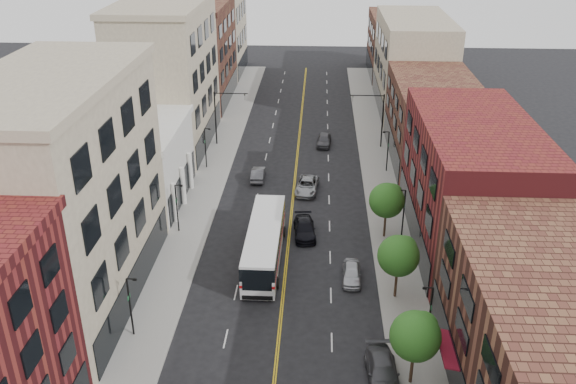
% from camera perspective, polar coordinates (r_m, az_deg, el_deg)
% --- Properties ---
extents(sidewalk_left, '(4.00, 110.00, 0.15)m').
position_cam_1_polar(sidewalk_left, '(71.08, -7.51, 0.67)').
color(sidewalk_left, gray).
rests_on(sidewalk_left, ground).
extents(sidewalk_right, '(4.00, 110.00, 0.15)m').
position_cam_1_polar(sidewalk_right, '(70.34, 8.74, 0.31)').
color(sidewalk_right, gray).
rests_on(sidewalk_right, ground).
extents(bldg_l_tanoffice, '(10.00, 22.00, 18.00)m').
position_cam_1_polar(bldg_l_tanoffice, '(50.25, -20.30, -0.58)').
color(bldg_l_tanoffice, gray).
rests_on(bldg_l_tanoffice, ground).
extents(bldg_l_white, '(10.00, 14.00, 8.00)m').
position_cam_1_polar(bldg_l_white, '(67.59, -14.13, 2.37)').
color(bldg_l_white, silver).
rests_on(bldg_l_white, ground).
extents(bldg_l_far_a, '(10.00, 20.00, 18.00)m').
position_cam_1_polar(bldg_l_far_a, '(81.48, -11.22, 10.37)').
color(bldg_l_far_a, gray).
rests_on(bldg_l_far_a, ground).
extents(bldg_l_far_b, '(10.00, 20.00, 15.00)m').
position_cam_1_polar(bldg_l_far_b, '(100.77, -8.51, 12.60)').
color(bldg_l_far_b, '#562B22').
rests_on(bldg_l_far_b, ground).
extents(bldg_l_far_c, '(10.00, 16.00, 20.00)m').
position_cam_1_polar(bldg_l_far_c, '(117.64, -6.91, 15.80)').
color(bldg_l_far_c, gray).
rests_on(bldg_l_far_c, ground).
extents(bldg_r_near, '(10.00, 26.00, 10.00)m').
position_cam_1_polar(bldg_r_near, '(40.33, 24.01, -15.11)').
color(bldg_r_near, '#562B22').
rests_on(bldg_r_near, ground).
extents(bldg_r_mid, '(10.00, 22.00, 12.00)m').
position_cam_1_polar(bldg_r_mid, '(59.25, 16.77, 0.76)').
color(bldg_r_mid, maroon).
rests_on(bldg_r_mid, ground).
extents(bldg_r_far_a, '(10.00, 20.00, 10.00)m').
position_cam_1_polar(bldg_r_far_a, '(78.71, 13.46, 6.56)').
color(bldg_r_far_a, '#562B22').
rests_on(bldg_r_far_a, ground).
extents(bldg_r_far_b, '(10.00, 22.00, 14.00)m').
position_cam_1_polar(bldg_r_far_b, '(98.07, 11.59, 11.70)').
color(bldg_r_far_b, gray).
rests_on(bldg_r_far_b, ground).
extents(bldg_r_far_c, '(10.00, 18.00, 11.00)m').
position_cam_1_polar(bldg_r_far_c, '(117.73, 10.23, 13.36)').
color(bldg_r_far_c, '#562B22').
rests_on(bldg_r_far_c, ground).
extents(tree_r_1, '(3.40, 3.40, 5.59)m').
position_cam_1_polar(tree_r_1, '(41.91, 11.94, -12.91)').
color(tree_r_1, black).
rests_on(tree_r_1, sidewalk_right).
extents(tree_r_2, '(3.40, 3.40, 5.59)m').
position_cam_1_polar(tree_r_2, '(50.03, 10.39, -5.77)').
color(tree_r_2, black).
rests_on(tree_r_2, sidewalk_right).
extents(tree_r_3, '(3.40, 3.40, 5.59)m').
position_cam_1_polar(tree_r_3, '(58.73, 9.31, -0.68)').
color(tree_r_3, black).
rests_on(tree_r_3, sidewalk_right).
extents(lamp_l_1, '(0.81, 0.55, 5.05)m').
position_cam_1_polar(lamp_l_1, '(47.17, -14.53, -10.06)').
color(lamp_l_1, black).
rests_on(lamp_l_1, sidewalk_left).
extents(lamp_l_2, '(0.81, 0.55, 5.05)m').
position_cam_1_polar(lamp_l_2, '(60.35, -10.33, -1.24)').
color(lamp_l_2, black).
rests_on(lamp_l_2, sidewalk_left).
extents(lamp_l_3, '(0.81, 0.55, 5.05)m').
position_cam_1_polar(lamp_l_3, '(74.63, -7.71, 4.32)').
color(lamp_l_3, black).
rests_on(lamp_l_3, sidewalk_left).
extents(lamp_r_1, '(0.81, 0.55, 5.05)m').
position_cam_1_polar(lamp_r_1, '(45.94, 13.10, -10.97)').
color(lamp_r_1, black).
rests_on(lamp_r_1, sidewalk_right).
extents(lamp_r_2, '(0.81, 0.55, 5.05)m').
position_cam_1_polar(lamp_r_2, '(59.39, 10.74, -1.74)').
color(lamp_r_2, black).
rests_on(lamp_r_2, sidewalk_right).
extents(lamp_r_3, '(0.81, 0.55, 5.05)m').
position_cam_1_polar(lamp_r_3, '(73.86, 9.29, 3.98)').
color(lamp_r_3, black).
rests_on(lamp_r_3, sidewalk_right).
extents(signal_mast_left, '(4.49, 0.18, 7.20)m').
position_cam_1_polar(signal_mast_left, '(81.37, -6.32, 7.48)').
color(signal_mast_left, black).
rests_on(signal_mast_left, sidewalk_left).
extents(signal_mast_right, '(4.49, 0.18, 7.20)m').
position_cam_1_polar(signal_mast_right, '(80.71, 8.35, 7.21)').
color(signal_mast_right, black).
rests_on(signal_mast_right, sidewalk_right).
extents(city_bus, '(3.28, 13.30, 3.41)m').
position_cam_1_polar(city_bus, '(55.30, -2.21, -4.62)').
color(city_bus, silver).
rests_on(city_bus, ground).
extents(car_parked_mid, '(2.46, 5.36, 1.52)m').
position_cam_1_polar(car_parked_mid, '(43.87, 8.84, -16.30)').
color(car_parked_mid, '#444449').
rests_on(car_parked_mid, ground).
extents(car_parked_far, '(1.78, 4.13, 1.39)m').
position_cam_1_polar(car_parked_far, '(53.47, 5.98, -7.56)').
color(car_parked_far, '#ABADB3').
rests_on(car_parked_far, ground).
extents(car_lane_behind, '(1.52, 4.26, 1.40)m').
position_cam_1_polar(car_lane_behind, '(71.84, -2.82, 1.70)').
color(car_lane_behind, '#47484C').
rests_on(car_lane_behind, ground).
extents(car_lane_a, '(2.51, 5.17, 1.45)m').
position_cam_1_polar(car_lane_a, '(59.88, 1.55, -3.45)').
color(car_lane_a, black).
rests_on(car_lane_a, ground).
extents(car_lane_b, '(2.89, 5.42, 1.45)m').
position_cam_1_polar(car_lane_b, '(68.78, 1.78, 0.60)').
color(car_lane_b, gray).
rests_on(car_lane_b, ground).
extents(car_lane_c, '(2.14, 4.57, 1.51)m').
position_cam_1_polar(car_lane_c, '(82.12, 3.40, 4.88)').
color(car_lane_c, '#434246').
rests_on(car_lane_c, ground).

